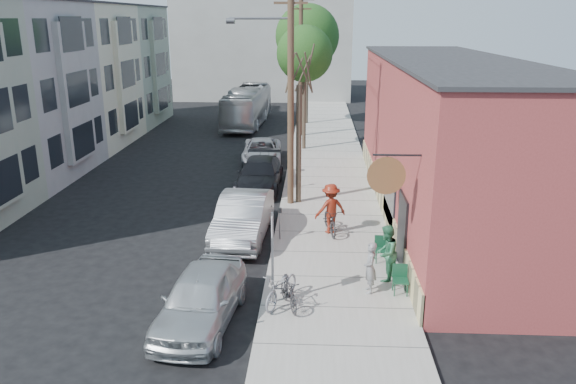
{
  "coord_description": "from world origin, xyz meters",
  "views": [
    {
      "loc": [
        3.53,
        -18.58,
        8.15
      ],
      "look_at": [
        2.47,
        2.83,
        1.5
      ],
      "focal_mm": 35.0,
      "sensor_mm": 36.0,
      "label": 1
    }
  ],
  "objects_px": {
    "utility_pole_near": "(289,86)",
    "car_0": "(201,298)",
    "sign_post": "(272,249)",
    "car_2": "(260,174)",
    "car_3": "(262,151)",
    "cyclist": "(331,208)",
    "parking_meter_far": "(289,172)",
    "parking_meter_near": "(280,218)",
    "tree_leafy_mid": "(305,54)",
    "patio_chair_b": "(400,280)",
    "patron_green": "(386,253)",
    "patio_chair_a": "(382,250)",
    "bus": "(247,106)",
    "tree_bare": "(299,145)",
    "patron_grey": "(370,268)",
    "car_1": "(243,217)",
    "tree_leafy_far": "(307,36)",
    "parked_bike_a": "(289,293)",
    "parked_bike_b": "(282,287)"
  },
  "relations": [
    {
      "from": "sign_post",
      "to": "car_1",
      "type": "xyz_separation_m",
      "value": [
        -1.55,
        5.32,
        -0.98
      ]
    },
    {
      "from": "patron_green",
      "to": "car_3",
      "type": "relative_size",
      "value": 0.38
    },
    {
      "from": "tree_leafy_far",
      "to": "patio_chair_b",
      "type": "bearing_deg",
      "value": -83.38
    },
    {
      "from": "car_0",
      "to": "patio_chair_b",
      "type": "bearing_deg",
      "value": 22.95
    },
    {
      "from": "parking_meter_near",
      "to": "car_3",
      "type": "bearing_deg",
      "value": 98.53
    },
    {
      "from": "tree_leafy_mid",
      "to": "car_1",
      "type": "height_order",
      "value": "tree_leafy_mid"
    },
    {
      "from": "cyclist",
      "to": "sign_post",
      "type": "bearing_deg",
      "value": 48.55
    },
    {
      "from": "tree_bare",
      "to": "patio_chair_a",
      "type": "height_order",
      "value": "tree_bare"
    },
    {
      "from": "tree_leafy_far",
      "to": "patron_grey",
      "type": "distance_m",
      "value": 29.6
    },
    {
      "from": "utility_pole_near",
      "to": "patron_grey",
      "type": "height_order",
      "value": "utility_pole_near"
    },
    {
      "from": "patio_chair_a",
      "to": "car_2",
      "type": "height_order",
      "value": "car_2"
    },
    {
      "from": "patio_chair_a",
      "to": "parked_bike_a",
      "type": "relative_size",
      "value": 0.58
    },
    {
      "from": "tree_leafy_far",
      "to": "bus",
      "type": "bearing_deg",
      "value": -177.42
    },
    {
      "from": "sign_post",
      "to": "car_2",
      "type": "height_order",
      "value": "sign_post"
    },
    {
      "from": "parking_meter_far",
      "to": "parking_meter_near",
      "type": "bearing_deg",
      "value": -90.0
    },
    {
      "from": "car_3",
      "to": "car_2",
      "type": "bearing_deg",
      "value": -89.49
    },
    {
      "from": "utility_pole_near",
      "to": "car_3",
      "type": "distance_m",
      "value": 9.55
    },
    {
      "from": "utility_pole_near",
      "to": "car_0",
      "type": "bearing_deg",
      "value": -100.63
    },
    {
      "from": "bus",
      "to": "utility_pole_near",
      "type": "bearing_deg",
      "value": -75.5
    },
    {
      "from": "tree_bare",
      "to": "patio_chair_b",
      "type": "relative_size",
      "value": 5.98
    },
    {
      "from": "patio_chair_b",
      "to": "cyclist",
      "type": "height_order",
      "value": "cyclist"
    },
    {
      "from": "tree_leafy_mid",
      "to": "car_3",
      "type": "relative_size",
      "value": 1.59
    },
    {
      "from": "parking_meter_near",
      "to": "patio_chair_b",
      "type": "xyz_separation_m",
      "value": [
        3.91,
        -4.2,
        -0.39
      ]
    },
    {
      "from": "sign_post",
      "to": "patio_chair_b",
      "type": "distance_m",
      "value": 4.07
    },
    {
      "from": "tree_bare",
      "to": "car_2",
      "type": "bearing_deg",
      "value": 129.87
    },
    {
      "from": "tree_bare",
      "to": "parked_bike_a",
      "type": "height_order",
      "value": "tree_bare"
    },
    {
      "from": "tree_leafy_mid",
      "to": "car_1",
      "type": "relative_size",
      "value": 1.48
    },
    {
      "from": "utility_pole_near",
      "to": "patron_green",
      "type": "height_order",
      "value": "utility_pole_near"
    },
    {
      "from": "sign_post",
      "to": "car_0",
      "type": "xyz_separation_m",
      "value": [
        -1.91,
        -1.06,
        -1.05
      ]
    },
    {
      "from": "utility_pole_near",
      "to": "parked_bike_a",
      "type": "bearing_deg",
      "value": -87.37
    },
    {
      "from": "parking_meter_near",
      "to": "tree_bare",
      "type": "distance_m",
      "value": 4.95
    },
    {
      "from": "tree_leafy_far",
      "to": "bus",
      "type": "height_order",
      "value": "tree_leafy_far"
    },
    {
      "from": "tree_leafy_far",
      "to": "bus",
      "type": "relative_size",
      "value": 0.86
    },
    {
      "from": "utility_pole_near",
      "to": "car_3",
      "type": "relative_size",
      "value": 2.08
    },
    {
      "from": "patron_grey",
      "to": "car_1",
      "type": "height_order",
      "value": "patron_grey"
    },
    {
      "from": "patron_green",
      "to": "car_2",
      "type": "relative_size",
      "value": 0.36
    },
    {
      "from": "utility_pole_near",
      "to": "tree_bare",
      "type": "bearing_deg",
      "value": 23.72
    },
    {
      "from": "parking_meter_near",
      "to": "parked_bike_b",
      "type": "xyz_separation_m",
      "value": [
        0.37,
        -4.97,
        -0.33
      ]
    },
    {
      "from": "utility_pole_near",
      "to": "tree_leafy_mid",
      "type": "distance_m",
      "value": 11.19
    },
    {
      "from": "parking_meter_far",
      "to": "utility_pole_near",
      "type": "distance_m",
      "value": 4.96
    },
    {
      "from": "sign_post",
      "to": "cyclist",
      "type": "distance_m",
      "value": 6.05
    },
    {
      "from": "car_3",
      "to": "cyclist",
      "type": "bearing_deg",
      "value": -75.84
    },
    {
      "from": "car_3",
      "to": "bus",
      "type": "height_order",
      "value": "bus"
    },
    {
      "from": "tree_leafy_mid",
      "to": "tree_leafy_far",
      "type": "distance_m",
      "value": 9.24
    },
    {
      "from": "parking_meter_near",
      "to": "patron_green",
      "type": "distance_m",
      "value": 4.84
    },
    {
      "from": "tree_leafy_mid",
      "to": "parked_bike_b",
      "type": "distance_m",
      "value": 21.23
    },
    {
      "from": "patio_chair_b",
      "to": "patron_green",
      "type": "xyz_separation_m",
      "value": [
        -0.34,
        0.94,
        0.48
      ]
    },
    {
      "from": "patio_chair_a",
      "to": "car_1",
      "type": "height_order",
      "value": "car_1"
    },
    {
      "from": "tree_leafy_mid",
      "to": "cyclist",
      "type": "height_order",
      "value": "tree_leafy_mid"
    },
    {
      "from": "patio_chair_a",
      "to": "patio_chair_b",
      "type": "distance_m",
      "value": 2.34
    }
  ]
}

